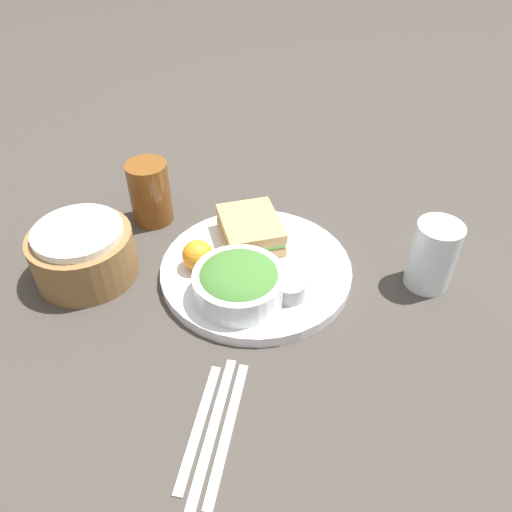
# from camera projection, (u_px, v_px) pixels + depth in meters

# --- Properties ---
(ground_plane) EXTENTS (4.00, 4.00, 0.00)m
(ground_plane) POSITION_uv_depth(u_px,v_px,m) (256.00, 274.00, 0.82)
(ground_plane) COLOR #3D3833
(plate) EXTENTS (0.31, 0.31, 0.02)m
(plate) POSITION_uv_depth(u_px,v_px,m) (256.00, 270.00, 0.81)
(plate) COLOR silver
(plate) RESTS_ON ground_plane
(sandwich) EXTENTS (0.13, 0.12, 0.04)m
(sandwich) POSITION_uv_depth(u_px,v_px,m) (250.00, 230.00, 0.84)
(sandwich) COLOR tan
(sandwich) RESTS_ON plate
(salad_bowl) EXTENTS (0.14, 0.14, 0.06)m
(salad_bowl) POSITION_uv_depth(u_px,v_px,m) (239.00, 282.00, 0.74)
(salad_bowl) COLOR white
(salad_bowl) RESTS_ON plate
(dressing_cup) EXTENTS (0.05, 0.05, 0.03)m
(dressing_cup) POSITION_uv_depth(u_px,v_px,m) (289.00, 289.00, 0.74)
(dressing_cup) COLOR #99999E
(dressing_cup) RESTS_ON plate
(orange_wedge) EXTENTS (0.05, 0.05, 0.05)m
(orange_wedge) POSITION_uv_depth(u_px,v_px,m) (198.00, 255.00, 0.79)
(orange_wedge) COLOR orange
(orange_wedge) RESTS_ON plate
(drink_glass) EXTENTS (0.07, 0.07, 0.12)m
(drink_glass) POSITION_uv_depth(u_px,v_px,m) (150.00, 193.00, 0.90)
(drink_glass) COLOR brown
(drink_glass) RESTS_ON ground_plane
(bread_basket) EXTENTS (0.16, 0.16, 0.09)m
(bread_basket) POSITION_uv_depth(u_px,v_px,m) (83.00, 253.00, 0.79)
(bread_basket) COLOR olive
(bread_basket) RESTS_ON ground_plane
(fork) EXTENTS (0.19, 0.05, 0.01)m
(fork) POSITION_uv_depth(u_px,v_px,m) (228.00, 430.00, 0.60)
(fork) COLOR silver
(fork) RESTS_ON ground_plane
(knife) EXTENTS (0.20, 0.06, 0.01)m
(knife) POSITION_uv_depth(u_px,v_px,m) (213.00, 427.00, 0.61)
(knife) COLOR silver
(knife) RESTS_ON ground_plane
(spoon) EXTENTS (0.17, 0.05, 0.01)m
(spoon) POSITION_uv_depth(u_px,v_px,m) (199.00, 425.00, 0.61)
(spoon) COLOR silver
(spoon) RESTS_ON ground_plane
(water_glass) EXTENTS (0.07, 0.07, 0.11)m
(water_glass) POSITION_uv_depth(u_px,v_px,m) (433.00, 256.00, 0.77)
(water_glass) COLOR silver
(water_glass) RESTS_ON ground_plane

